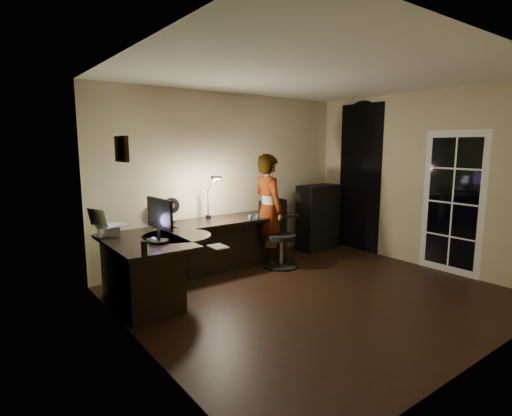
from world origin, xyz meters
TOP-DOWN VIEW (x-y plane):
  - floor at (0.00, 0.00)m, footprint 4.50×4.00m
  - ceiling at (0.00, 0.00)m, footprint 4.50×4.00m
  - wall_back at (0.00, 2.00)m, footprint 4.50×0.01m
  - wall_front at (0.00, -2.00)m, footprint 4.50×0.01m
  - wall_left at (-2.25, 0.00)m, footprint 0.01×4.00m
  - wall_right at (2.25, 0.00)m, footprint 0.01×4.00m
  - green_wall_overlay at (-2.24, 0.00)m, footprint 0.00×4.00m
  - arched_doorway at (2.24, 1.15)m, footprint 0.01×0.90m
  - french_door at (2.24, -0.55)m, footprint 0.02×0.92m
  - framed_picture at (-2.22, 0.45)m, footprint 0.04×0.30m
  - desk_left at (-1.83, 1.00)m, footprint 0.85×1.37m
  - desk_right at (-0.14, 1.63)m, footprint 2.06×0.73m
  - cabinet at (1.67, 1.60)m, footprint 0.80×0.43m
  - laptop_stand at (-2.11, 1.43)m, footprint 0.29×0.26m
  - laptop at (-2.07, 1.43)m, footprint 0.42×0.41m
  - monitor at (-1.75, 0.75)m, footprint 0.14×0.55m
  - mouse at (-1.77, 0.86)m, footprint 0.08×0.10m
  - phone at (-1.80, 0.89)m, footprint 0.11×0.15m
  - pen at (-1.82, 1.04)m, footprint 0.05×0.12m
  - speaker at (-2.12, 0.25)m, footprint 0.07×0.07m
  - notepad at (-1.34, 0.14)m, footprint 0.17×0.24m
  - desk_fan at (-1.07, 1.87)m, footprint 0.23×0.13m
  - headphones at (0.02, 1.33)m, footprint 0.18×0.08m
  - printer at (0.78, 1.80)m, footprint 0.53×0.48m
  - desk_lamp at (-0.54, 1.73)m, footprint 0.21×0.34m
  - office_chair at (0.42, 1.16)m, footprint 0.66×0.66m
  - person at (0.38, 1.42)m, footprint 0.48×0.66m

SIDE VIEW (x-z plane):
  - floor at x=0.00m, z-range -0.01..0.00m
  - desk_right at x=-0.14m, z-range 0.00..0.77m
  - desk_left at x=-1.83m, z-range 0.00..0.79m
  - office_chair at x=0.42m, z-range 0.00..0.97m
  - cabinet at x=1.67m, z-range 0.00..1.17m
  - phone at x=-1.80m, z-range 0.80..0.81m
  - pen at x=-1.82m, z-range 0.80..0.81m
  - notepad at x=-1.34m, z-range 0.80..0.82m
  - mouse at x=-1.77m, z-range 0.80..0.84m
  - headphones at x=0.02m, z-range 0.78..0.86m
  - laptop_stand at x=-2.11m, z-range 0.80..0.91m
  - person at x=0.38m, z-range 0.00..1.75m
  - printer at x=0.78m, z-range 0.78..0.97m
  - speaker at x=-2.12m, z-range 0.80..0.96m
  - desk_fan at x=-1.07m, z-range 0.78..1.14m
  - monitor at x=-1.75m, z-range 0.80..1.16m
  - laptop at x=-2.07m, z-range 0.91..1.14m
  - french_door at x=2.24m, z-range 0.00..2.10m
  - desk_lamp at x=-0.54m, z-range 0.78..1.49m
  - arched_doorway at x=2.24m, z-range 0.00..2.60m
  - wall_back at x=0.00m, z-range 0.00..2.70m
  - wall_front at x=0.00m, z-range 0.00..2.70m
  - wall_left at x=-2.25m, z-range 0.00..2.70m
  - wall_right at x=2.25m, z-range 0.00..2.70m
  - green_wall_overlay at x=-2.24m, z-range 0.00..2.70m
  - framed_picture at x=-2.22m, z-range 1.73..1.98m
  - ceiling at x=0.00m, z-range 2.70..2.71m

